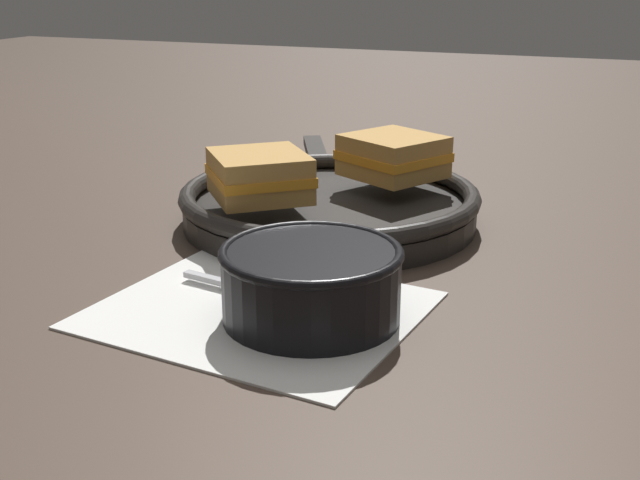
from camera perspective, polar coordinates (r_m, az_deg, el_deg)
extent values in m
plane|color=#47382D|center=(0.70, -3.67, -3.53)|extent=(4.00, 4.00, 0.00)
cube|color=white|center=(0.66, -4.40, -4.90)|extent=(0.27, 0.24, 0.00)
cylinder|color=black|center=(0.63, -0.62, -3.25)|extent=(0.14, 0.14, 0.06)
cylinder|color=#C14C19|center=(0.62, -0.63, -1.84)|extent=(0.12, 0.12, 0.01)
torus|color=black|center=(0.62, -0.63, -0.89)|extent=(0.14, 0.14, 0.01)
cube|color=silver|center=(0.69, -5.79, -3.31)|extent=(0.12, 0.03, 0.01)
ellipsoid|color=silver|center=(0.64, 0.37, -4.86)|extent=(0.06, 0.04, 0.01)
cylinder|color=black|center=(0.87, 0.67, 1.96)|extent=(0.32, 0.32, 0.02)
torus|color=black|center=(0.87, 0.68, 3.29)|extent=(0.32, 0.32, 0.02)
cube|color=black|center=(1.09, -0.35, 6.39)|extent=(0.08, 0.14, 0.01)
cube|color=#C18E47|center=(0.82, -4.30, 3.66)|extent=(0.13, 0.13, 0.02)
cube|color=orange|center=(0.82, -4.33, 4.60)|extent=(0.13, 0.14, 0.01)
cube|color=#C18E47|center=(0.82, -4.35, 5.55)|extent=(0.13, 0.13, 0.02)
cube|color=#C18E47|center=(0.91, 5.20, 5.11)|extent=(0.13, 0.13, 0.02)
cube|color=orange|center=(0.91, 5.23, 5.97)|extent=(0.13, 0.13, 0.01)
cube|color=#C18E47|center=(0.90, 5.26, 6.84)|extent=(0.13, 0.13, 0.02)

